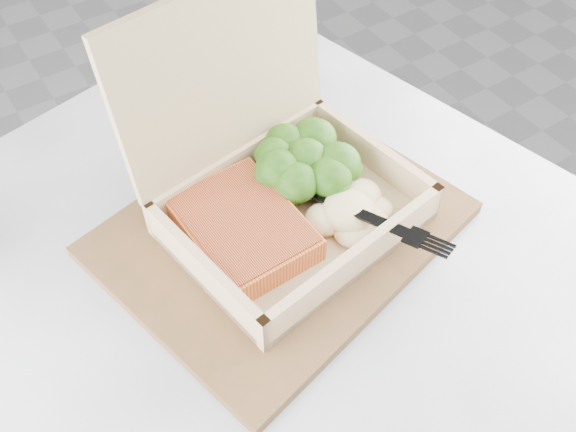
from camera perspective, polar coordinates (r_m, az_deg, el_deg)
floor at (r=1.50m, az=4.97°, el=-5.99°), size 4.00×4.00×0.00m
cafe_table at (r=0.82m, az=-3.20°, el=-11.29°), size 0.85×0.85×0.70m
serving_tray at (r=0.69m, az=-0.69°, el=-1.18°), size 0.41×0.35×0.01m
takeout_container at (r=0.66m, az=-1.55°, el=4.14°), size 0.27×0.25×0.23m
salmon_fillet at (r=0.65m, az=-4.04°, el=-1.13°), size 0.11×0.14×0.03m
broccoli_pile at (r=0.70m, az=1.59°, el=4.51°), size 0.12×0.12×0.04m
mashed_potatoes at (r=0.66m, az=5.39°, el=0.42°), size 0.09×0.08×0.03m
plastic_fork at (r=0.65m, az=4.66°, el=1.17°), size 0.07×0.16×0.02m
receipt at (r=0.81m, az=-8.81°, el=7.52°), size 0.09×0.14×0.00m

